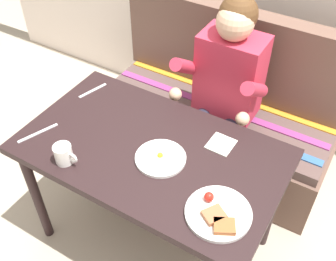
% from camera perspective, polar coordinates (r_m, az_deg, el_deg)
% --- Properties ---
extents(ground_plane, '(8.00, 8.00, 0.00)m').
position_cam_1_polar(ground_plane, '(2.41, -1.90, -14.76)').
color(ground_plane, '#AEA18C').
extents(table, '(1.20, 0.70, 0.73)m').
position_cam_1_polar(table, '(1.89, -2.35, -4.27)').
color(table, black).
rests_on(table, ground).
extents(couch, '(1.44, 0.56, 1.00)m').
position_cam_1_polar(couch, '(2.60, 6.99, 1.68)').
color(couch, brown).
rests_on(couch, ground).
extents(person, '(0.45, 0.61, 1.21)m').
position_cam_1_polar(person, '(2.19, 7.90, 6.38)').
color(person, '#C32E45').
rests_on(person, ground).
extents(plate_breakfast, '(0.26, 0.26, 0.05)m').
position_cam_1_polar(plate_breakfast, '(1.60, 7.11, -11.60)').
color(plate_breakfast, white).
rests_on(plate_breakfast, table).
extents(plate_eggs, '(0.23, 0.23, 0.04)m').
position_cam_1_polar(plate_eggs, '(1.78, -1.06, -3.88)').
color(plate_eggs, white).
rests_on(plate_eggs, table).
extents(coffee_mug, '(0.12, 0.08, 0.09)m').
position_cam_1_polar(coffee_mug, '(1.80, -14.49, -3.20)').
color(coffee_mug, white).
rests_on(coffee_mug, table).
extents(napkin, '(0.11, 0.12, 0.01)m').
position_cam_1_polar(napkin, '(1.86, 7.48, -1.93)').
color(napkin, silver).
rests_on(napkin, table).
extents(fork, '(0.06, 0.17, 0.00)m').
position_cam_1_polar(fork, '(2.18, -10.57, 5.55)').
color(fork, silver).
rests_on(fork, table).
extents(knife, '(0.08, 0.19, 0.00)m').
position_cam_1_polar(knife, '(1.99, -17.88, -0.35)').
color(knife, silver).
rests_on(knife, table).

